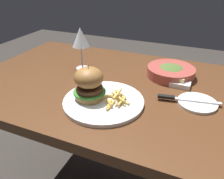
{
  "coord_description": "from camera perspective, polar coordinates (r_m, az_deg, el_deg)",
  "views": [
    {
      "loc": [
        0.21,
        -0.75,
        1.16
      ],
      "look_at": [
        -0.06,
        -0.13,
        0.78
      ],
      "focal_mm": 35.0,
      "sensor_mm": 36.0,
      "label": 1
    }
  ],
  "objects": [
    {
      "name": "butter_dish",
      "position": [
        0.93,
        17.38,
        1.5
      ],
      "size": [
        0.08,
        0.05,
        0.04
      ],
      "color": "white",
      "rests_on": "dining_table"
    },
    {
      "name": "burger_sandwich",
      "position": [
        0.76,
        -6.0,
        1.63
      ],
      "size": [
        0.12,
        0.12,
        0.13
      ],
      "color": "#B78447",
      "rests_on": "main_plate"
    },
    {
      "name": "soup_bowl",
      "position": [
        1.0,
        15.1,
        4.61
      ],
      "size": [
        0.21,
        0.21,
        0.05
      ],
      "color": "#B24C42",
      "rests_on": "dining_table"
    },
    {
      "name": "bread_plate",
      "position": [
        0.83,
        21.38,
        -3.25
      ],
      "size": [
        0.14,
        0.14,
        0.01
      ],
      "primitive_type": "cylinder",
      "color": "white",
      "rests_on": "dining_table"
    },
    {
      "name": "fries_pile",
      "position": [
        0.76,
        1.08,
        -2.45
      ],
      "size": [
        0.09,
        0.13,
        0.03
      ],
      "color": "gold",
      "rests_on": "main_plate"
    },
    {
      "name": "main_plate",
      "position": [
        0.78,
        -2.22,
        -3.09
      ],
      "size": [
        0.29,
        0.29,
        0.01
      ],
      "primitive_type": "cylinder",
      "color": "white",
      "rests_on": "dining_table"
    },
    {
      "name": "wine_glass",
      "position": [
        1.01,
        -8.22,
        13.11
      ],
      "size": [
        0.08,
        0.08,
        0.19
      ],
      "color": "silver",
      "rests_on": "dining_table"
    },
    {
      "name": "table_knife",
      "position": [
        0.82,
        18.01,
        -2.38
      ],
      "size": [
        0.22,
        0.05,
        0.01
      ],
      "color": "silver",
      "rests_on": "bread_plate"
    },
    {
      "name": "dining_table",
      "position": [
        0.94,
        6.39,
        -4.21
      ],
      "size": [
        1.43,
        0.76,
        0.74
      ],
      "color": "#56331C",
      "rests_on": "ground"
    }
  ]
}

